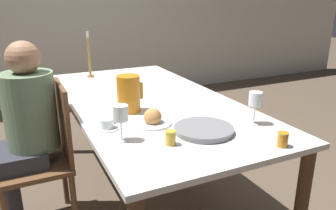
{
  "coord_description": "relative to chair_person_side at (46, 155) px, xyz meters",
  "views": [
    {
      "loc": [
        -0.8,
        -1.99,
        1.41
      ],
      "look_at": [
        0.0,
        -0.31,
        0.79
      ],
      "focal_mm": 35.0,
      "sensor_mm": 36.0,
      "label": 1
    }
  ],
  "objects": [
    {
      "name": "serving_tray",
      "position": [
        0.74,
        -0.62,
        0.27
      ],
      "size": [
        0.31,
        0.31,
        0.03
      ],
      "color": "gray",
      "rests_on": "dining_table"
    },
    {
      "name": "wine_glass_water",
      "position": [
        0.32,
        -0.53,
        0.39
      ],
      "size": [
        0.07,
        0.07,
        0.18
      ],
      "color": "white",
      "rests_on": "dining_table"
    },
    {
      "name": "wall_back",
      "position": [
        0.7,
        2.66,
        0.81
      ],
      "size": [
        10.0,
        0.06,
        2.6
      ],
      "color": "beige",
      "rests_on": "ground_plane"
    },
    {
      "name": "jam_jar_red",
      "position": [
        0.52,
        -0.68,
        0.29
      ],
      "size": [
        0.05,
        0.05,
        0.07
      ],
      "color": "gold",
      "rests_on": "dining_table"
    },
    {
      "name": "teacup_near_person",
      "position": [
        0.3,
        -0.36,
        0.28
      ],
      "size": [
        0.12,
        0.12,
        0.06
      ],
      "color": "silver",
      "rests_on": "dining_table"
    },
    {
      "name": "chair_person_side",
      "position": [
        0.0,
        0.0,
        0.0
      ],
      "size": [
        0.42,
        0.42,
        0.92
      ],
      "rotation": [
        0.0,
        0.0,
        1.57
      ],
      "color": "brown",
      "rests_on": "ground_plane"
    },
    {
      "name": "ground_plane",
      "position": [
        0.7,
        0.04,
        -0.49
      ],
      "size": [
        20.0,
        20.0,
        0.0
      ],
      "primitive_type": "plane",
      "color": "brown"
    },
    {
      "name": "wine_glass_juice",
      "position": [
        1.05,
        -0.64,
        0.39
      ],
      "size": [
        0.07,
        0.07,
        0.18
      ],
      "color": "white",
      "rests_on": "dining_table"
    },
    {
      "name": "red_pitcher",
      "position": [
        0.5,
        -0.14,
        0.37
      ],
      "size": [
        0.16,
        0.14,
        0.22
      ],
      "color": "orange",
      "rests_on": "dining_table"
    },
    {
      "name": "person_seated",
      "position": [
        -0.09,
        0.04,
        0.21
      ],
      "size": [
        0.39,
        0.41,
        1.18
      ],
      "rotation": [
        0.0,
        0.0,
        1.57
      ],
      "color": "#33333D",
      "rests_on": "ground_plane"
    },
    {
      "name": "candlestick_tall",
      "position": [
        0.49,
        0.87,
        0.41
      ],
      "size": [
        0.06,
        0.06,
        0.39
      ],
      "color": "olive",
      "rests_on": "dining_table"
    },
    {
      "name": "dining_table",
      "position": [
        0.7,
        0.04,
        0.17
      ],
      "size": [
        1.03,
        2.08,
        0.74
      ],
      "color": "silver",
      "rests_on": "ground_plane"
    },
    {
      "name": "jam_jar_amber",
      "position": [
        0.98,
        -0.92,
        0.29
      ],
      "size": [
        0.05,
        0.05,
        0.07
      ],
      "color": "#C67A1E",
      "rests_on": "dining_table"
    },
    {
      "name": "bread_plate",
      "position": [
        0.54,
        -0.4,
        0.28
      ],
      "size": [
        0.2,
        0.2,
        0.1
      ],
      "color": "silver",
      "rests_on": "dining_table"
    }
  ]
}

